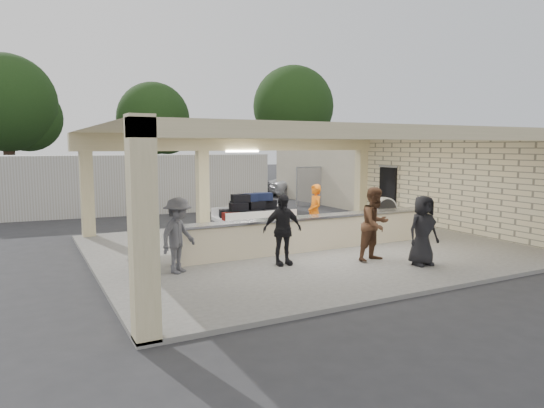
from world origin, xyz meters
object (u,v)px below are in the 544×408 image
luggage_cart (252,212)px  passenger_b (282,230)px  drum_fan (384,211)px  container_white (135,184)px  baggage_counter (313,233)px  passenger_c (178,235)px  car_white_b (356,182)px  baggage_handler (315,213)px  passenger_a (375,224)px  passenger_d (423,230)px  car_dark (240,184)px  car_white_a (303,185)px

luggage_cart → passenger_b: size_ratio=1.40×
drum_fan → passenger_b: size_ratio=0.61×
passenger_b → container_white: 12.47m
luggage_cart → drum_fan: 5.21m
baggage_counter → drum_fan: bearing=26.1°
passenger_c → car_white_b: passenger_c is taller
drum_fan → baggage_handler: 3.96m
passenger_a → car_white_b: bearing=43.1°
drum_fan → car_white_b: bearing=57.6°
passenger_c → passenger_d: 6.02m
baggage_handler → passenger_b: size_ratio=1.00×
passenger_c → passenger_a: bearing=-51.2°
luggage_cart → passenger_c: passenger_c is taller
passenger_a → car_white_b: 20.43m
passenger_b → container_white: size_ratio=0.15×
drum_fan → car_dark: bearing=89.8°
luggage_cart → car_white_a: 14.57m
drum_fan → baggage_handler: (-3.77, -1.16, 0.31)m
luggage_cart → car_dark: bearing=70.8°
passenger_a → passenger_b: 2.46m
baggage_counter → car_dark: 16.73m
drum_fan → container_white: bearing=129.4°
luggage_cart → drum_fan: (5.18, -0.48, -0.21)m
passenger_d → car_dark: size_ratio=0.41×
baggage_counter → passenger_c: passenger_c is taller
passenger_d → car_white_a: passenger_d is taller
baggage_handler → car_white_a: baggage_handler is taller
baggage_handler → passenger_b: (-2.38, -2.24, 0.00)m
baggage_counter → passenger_c: size_ratio=4.59×
baggage_handler → passenger_a: passenger_a is taller
passenger_d → car_white_b: passenger_d is taller
passenger_d → car_white_b: 20.77m
passenger_a → car_white_b: (11.99, 16.54, -0.43)m
luggage_cart → car_white_a: (8.92, 11.51, -0.26)m
luggage_cart → baggage_handler: baggage_handler is taller
luggage_cart → passenger_d: 5.91m
baggage_counter → passenger_b: bearing=-144.5°
car_white_a → drum_fan: bearing=163.4°
container_white → passenger_c: bearing=-92.4°
car_white_b → car_dark: car_dark is taller
baggage_handler → passenger_a: (-0.03, -2.95, 0.07)m
baggage_counter → passenger_a: bearing=-70.3°
luggage_cart → baggage_handler: bearing=-46.1°
car_white_a → baggage_handler: bearing=151.0°
drum_fan → car_white_a: (3.74, 11.99, -0.04)m
car_white_b → car_dark: bearing=88.0°
baggage_counter → passenger_c: bearing=-169.9°
luggage_cart → car_white_a: luggage_cart is taller
baggage_counter → passenger_b: 2.10m
passenger_b → car_white_a: 18.29m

